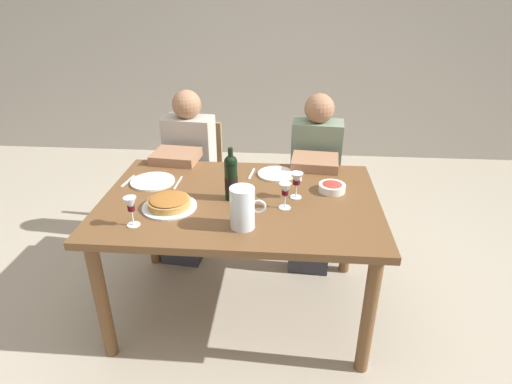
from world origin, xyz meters
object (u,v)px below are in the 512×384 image
chair_left (197,173)px  chair_right (314,178)px  wine_glass_right_diner (285,191)px  wine_glass_centre (131,206)px  water_pitcher (243,210)px  dinner_plate_right_setting (276,174)px  dining_table (240,213)px  diner_left (186,171)px  wine_bottle (231,177)px  salad_bowl (332,187)px  baked_tart (169,203)px  diner_right (314,177)px  wine_glass_left_diner (296,180)px  dinner_plate_left_setting (153,181)px

chair_left → chair_right: same height
wine_glass_right_diner → wine_glass_centre: wine_glass_centre is taller
water_pitcher → dinner_plate_right_setting: water_pitcher is taller
dining_table → diner_left: size_ratio=1.29×
dining_table → wine_bottle: size_ratio=5.11×
wine_bottle → salad_bowl: 0.57m
diner_left → water_pitcher: bearing=123.6°
baked_tart → wine_bottle: bearing=21.8°
water_pitcher → diner_right: 1.04m
water_pitcher → wine_glass_left_diner: size_ratio=1.43×
wine_glass_left_diner → salad_bowl: bearing=24.4°
baked_tart → diner_left: size_ratio=0.24×
wine_glass_centre → dinner_plate_left_setting: 0.50m
diner_left → chair_right: (0.92, 0.21, -0.12)m
chair_left → wine_glass_right_diner: bearing=130.4°
wine_glass_centre → diner_right: bearing=45.9°
wine_glass_centre → chair_right: (0.94, 1.19, -0.37)m
water_pitcher → wine_glass_right_diner: 0.28m
chair_right → diner_left: bearing=17.9°
salad_bowl → wine_glass_right_diner: (-0.26, -0.21, 0.07)m
wine_glass_centre → wine_bottle: bearing=35.4°
dining_table → water_pitcher: water_pitcher is taller
dinner_plate_right_setting → diner_left: size_ratio=0.19×
salad_bowl → diner_right: size_ratio=0.13×
wine_glass_left_diner → wine_glass_right_diner: wine_glass_left_diner is taller
wine_glass_left_diner → wine_glass_centre: wine_glass_centre is taller
baked_tart → wine_glass_right_diner: wine_glass_right_diner is taller
baked_tart → diner_right: size_ratio=0.24×
chair_left → diner_left: size_ratio=0.75×
chair_left → chair_right: 0.90m
water_pitcher → diner_left: diner_left is taller
dinner_plate_left_setting → diner_left: bearing=81.8°
wine_glass_left_diner → wine_glass_centre: (-0.79, -0.35, 0.00)m
wine_glass_centre → dining_table: bearing=33.5°
dining_table → water_pitcher: size_ratio=7.23×
wine_bottle → wine_glass_right_diner: bearing=-15.8°
wine_bottle → water_pitcher: (0.09, -0.29, -0.04)m
water_pitcher → diner_right: (0.39, 0.93, -0.24)m
dining_table → chair_right: bearing=62.3°
baked_tart → chair_right: size_ratio=0.33×
dinner_plate_left_setting → wine_glass_right_diner: bearing=-17.9°
wine_glass_right_diner → diner_right: size_ratio=0.12×
wine_glass_centre → salad_bowl: bearing=24.3°
diner_right → chair_right: bearing=-89.1°
dinner_plate_right_setting → salad_bowl: bearing=-31.9°
wine_glass_right_diner → diner_left: diner_left is taller
diner_left → wine_glass_left_diner: bearing=146.1°
salad_bowl → dinner_plate_left_setting: salad_bowl is taller
wine_bottle → dinner_plate_right_setting: (0.23, 0.33, -0.12)m
wine_bottle → salad_bowl: (0.55, 0.13, -0.10)m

